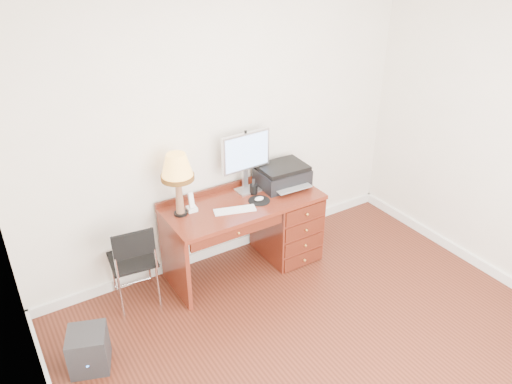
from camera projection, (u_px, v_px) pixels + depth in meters
ground at (334, 357)px, 3.97m from camera, size 4.00×4.00×0.00m
room_shell at (288, 306)px, 4.42m from camera, size 4.00×4.00×4.00m
desk at (271, 222)px, 4.97m from camera, size 1.50×0.67×0.75m
monitor at (246, 155)px, 4.69m from camera, size 0.51×0.17×0.59m
keyboard at (235, 210)px, 4.50m from camera, size 0.39×0.21×0.01m
mouse_pad at (259, 200)px, 4.66m from camera, size 0.21×0.21×0.04m
printer at (282, 175)px, 4.91m from camera, size 0.49×0.39×0.21m
leg_lamp at (177, 171)px, 4.25m from camera, size 0.29×0.29×0.59m
phone at (192, 205)px, 4.48m from camera, size 0.09×0.09×0.18m
pen_cup at (254, 189)px, 4.77m from camera, size 0.08×0.08×0.10m
chair at (134, 257)px, 4.30m from camera, size 0.43×0.43×0.83m
equipment_box at (89, 350)px, 3.82m from camera, size 0.37×0.37×0.33m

